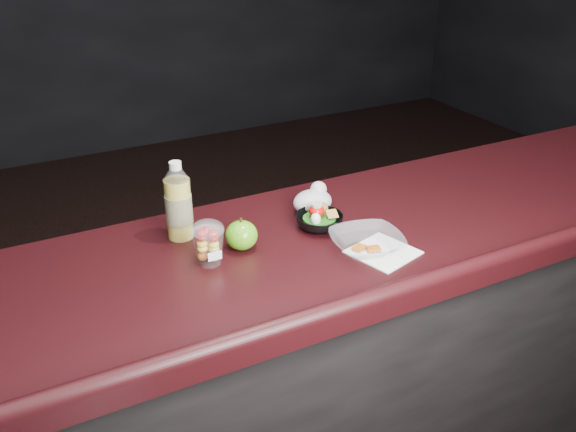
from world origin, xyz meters
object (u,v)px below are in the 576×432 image
object	(u,v)px
lemonade_bottle	(179,206)
takeout_bowl	(367,243)
fruit_cup	(208,242)
green_apple	(241,235)
snack_bowl	(319,220)

from	to	relation	value
lemonade_bottle	takeout_bowl	xyz separation A→B (m)	(0.43, -0.32, -0.07)
fruit_cup	green_apple	xyz separation A→B (m)	(0.11, 0.03, -0.02)
green_apple	snack_bowl	bearing A→B (deg)	1.05
fruit_cup	snack_bowl	distance (m)	0.36
takeout_bowl	lemonade_bottle	bearing A→B (deg)	143.32
lemonade_bottle	takeout_bowl	bearing A→B (deg)	-36.68
fruit_cup	green_apple	world-z (taller)	fruit_cup
fruit_cup	lemonade_bottle	bearing A→B (deg)	96.19
lemonade_bottle	green_apple	size ratio (longest dim) A/B	2.47
lemonade_bottle	fruit_cup	distance (m)	0.18
lemonade_bottle	snack_bowl	xyz separation A→B (m)	(0.38, -0.14, -0.07)
snack_bowl	green_apple	bearing A→B (deg)	-178.95
green_apple	snack_bowl	xyz separation A→B (m)	(0.25, 0.00, -0.02)
fruit_cup	green_apple	bearing A→B (deg)	16.16
green_apple	snack_bowl	size ratio (longest dim) A/B	0.59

